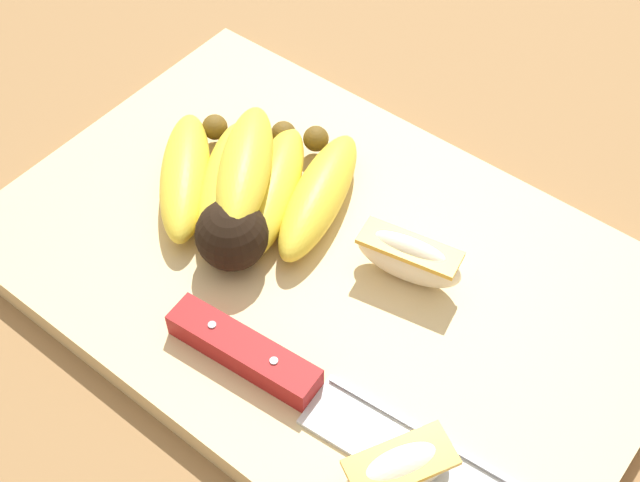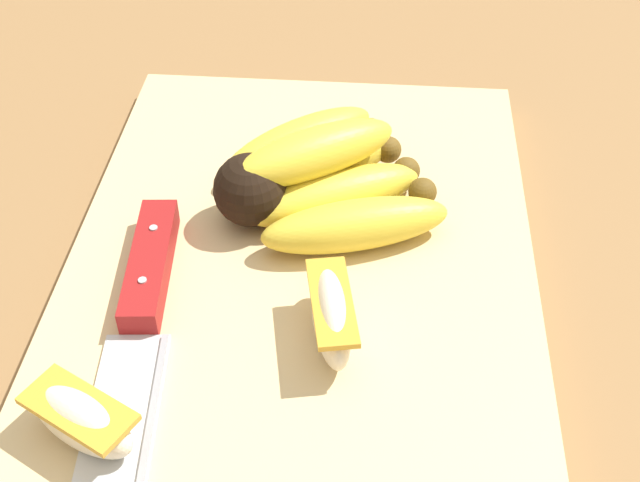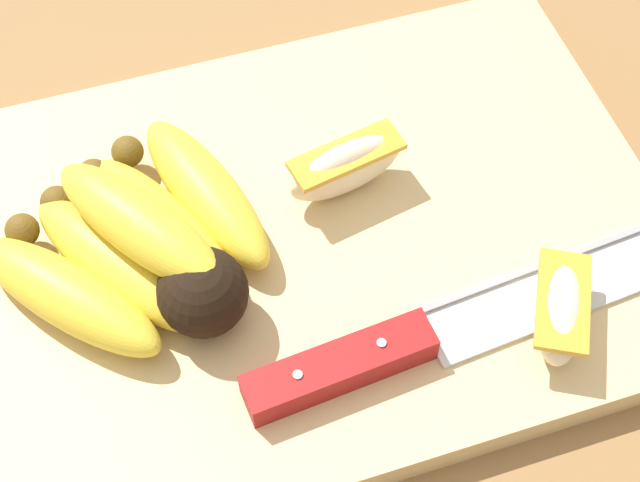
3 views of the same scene
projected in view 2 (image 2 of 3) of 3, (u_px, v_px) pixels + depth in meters
The scene contains 6 objects.
ground_plane at pixel (281, 312), 0.51m from camera, with size 6.00×6.00×0.00m, color olive.
cutting_board at pixel (299, 286), 0.51m from camera, with size 0.44×0.29×0.02m, color #DBBC84.
banana_bunch at pixel (315, 177), 0.55m from camera, with size 0.17×0.16×0.06m.
chefs_knife at pixel (139, 328), 0.47m from camera, with size 0.28×0.05×0.02m.
apple_wedge_near at pixel (81, 419), 0.41m from camera, with size 0.05×0.07×0.03m.
apple_wedge_middle at pixel (332, 315), 0.46m from camera, with size 0.07×0.03×0.04m.
Camera 2 is at (-0.34, -0.05, 0.38)m, focal length 47.15 mm.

